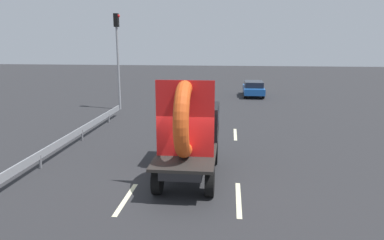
% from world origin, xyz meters
% --- Properties ---
extents(ground_plane, '(120.00, 120.00, 0.00)m').
position_xyz_m(ground_plane, '(0.00, 0.00, 0.00)').
color(ground_plane, '#28282B').
extents(flatbed_truck, '(2.02, 5.01, 3.68)m').
position_xyz_m(flatbed_truck, '(0.06, 1.30, 1.72)').
color(flatbed_truck, black).
rests_on(flatbed_truck, ground_plane).
extents(distant_sedan, '(1.77, 4.12, 1.34)m').
position_xyz_m(distant_sedan, '(3.60, 20.66, 0.72)').
color(distant_sedan, black).
rests_on(distant_sedan, ground_plane).
extents(traffic_light, '(0.42, 0.36, 6.72)m').
position_xyz_m(traffic_light, '(-6.44, 13.37, 4.31)').
color(traffic_light, gray).
rests_on(traffic_light, ground_plane).
extents(guardrail, '(0.10, 16.09, 0.71)m').
position_xyz_m(guardrail, '(-5.82, 3.06, 0.53)').
color(guardrail, gray).
rests_on(guardrail, ground_plane).
extents(lane_dash_left_near, '(0.16, 2.37, 0.01)m').
position_xyz_m(lane_dash_left_near, '(-1.72, -1.29, 0.00)').
color(lane_dash_left_near, beige).
rests_on(lane_dash_left_near, ground_plane).
extents(lane_dash_left_far, '(0.16, 2.97, 0.01)m').
position_xyz_m(lane_dash_left_far, '(-1.72, 6.93, 0.00)').
color(lane_dash_left_far, beige).
rests_on(lane_dash_left_far, ground_plane).
extents(lane_dash_right_near, '(0.16, 2.58, 0.01)m').
position_xyz_m(lane_dash_right_near, '(1.83, -0.93, 0.00)').
color(lane_dash_right_near, beige).
rests_on(lane_dash_right_near, ground_plane).
extents(lane_dash_right_far, '(0.16, 2.40, 0.01)m').
position_xyz_m(lane_dash_right_far, '(1.83, 7.05, 0.00)').
color(lane_dash_right_far, beige).
rests_on(lane_dash_right_far, ground_plane).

